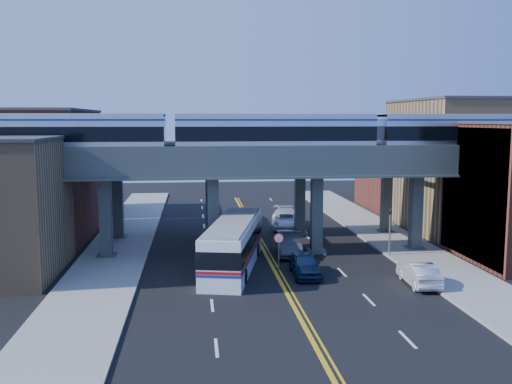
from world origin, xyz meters
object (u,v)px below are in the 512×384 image
at_px(stop_sign, 279,245).
at_px(transit_bus, 233,245).
at_px(car_lane_a, 305,264).
at_px(car_lane_d, 287,218).
at_px(transit_train, 275,134).
at_px(traffic_signal, 390,227).
at_px(car_parked_curb, 419,274).
at_px(car_lane_c, 285,221).
at_px(car_lane_b, 289,243).

height_order(stop_sign, transit_bus, transit_bus).
xyz_separation_m(car_lane_a, car_lane_d, (1.63, 17.35, 0.09)).
bearing_deg(transit_train, stop_sign, -94.95).
bearing_deg(traffic_signal, transit_train, 166.71).
xyz_separation_m(car_lane_d, car_parked_curb, (5.02, -20.22, -0.12)).
bearing_deg(transit_train, car_parked_curb, -50.51).
bearing_deg(car_lane_a, stop_sign, 136.86).
distance_m(car_lane_a, car_lane_c, 16.51).
distance_m(traffic_signal, car_lane_d, 14.10).
bearing_deg(car_lane_d, transit_train, -103.13).
relative_size(traffic_signal, transit_bus, 0.32).
bearing_deg(car_parked_curb, car_lane_d, -73.31).
xyz_separation_m(transit_train, car_lane_b, (1.07, -0.48, -8.36)).
bearing_deg(car_lane_d, car_lane_c, -107.53).
height_order(transit_bus, car_lane_d, transit_bus).
bearing_deg(transit_train, car_lane_d, 75.75).
relative_size(car_lane_a, car_parked_curb, 1.01).
height_order(traffic_signal, car_lane_d, traffic_signal).
xyz_separation_m(traffic_signal, transit_bus, (-11.94, -2.01, -0.65)).
distance_m(car_lane_a, car_lane_d, 17.42).
bearing_deg(transit_train, car_lane_a, -80.38).
bearing_deg(car_lane_d, car_lane_a, -94.26).
xyz_separation_m(transit_train, traffic_signal, (8.47, -2.00, -6.93)).
relative_size(car_lane_a, car_lane_c, 0.83).
height_order(transit_train, car_lane_c, transit_train).
bearing_deg(stop_sign, transit_bus, 161.95).
xyz_separation_m(transit_bus, car_lane_b, (4.54, 3.53, -0.78)).
height_order(traffic_signal, car_lane_b, traffic_signal).
distance_m(stop_sign, car_lane_a, 2.40).
height_order(car_lane_b, car_lane_c, car_lane_b).
height_order(car_lane_a, car_parked_curb, car_lane_a).
xyz_separation_m(car_lane_c, car_parked_curb, (5.32, -19.33, -0.02)).
relative_size(car_lane_b, car_lane_c, 0.97).
distance_m(stop_sign, car_parked_curb, 9.37).
height_order(transit_train, car_lane_a, transit_train).
height_order(transit_bus, car_parked_curb, transit_bus).
bearing_deg(car_lane_c, transit_bus, -105.99).
height_order(car_lane_b, car_parked_curb, car_lane_b).
bearing_deg(car_parked_curb, stop_sign, -25.61).
distance_m(traffic_signal, car_lane_b, 7.69).
xyz_separation_m(transit_train, car_lane_c, (2.44, 9.91, -8.48)).
bearing_deg(car_lane_a, car_lane_d, 86.58).
height_order(transit_train, stop_sign, transit_train).
relative_size(car_lane_a, car_lane_b, 0.85).
bearing_deg(traffic_signal, car_lane_c, 116.83).
xyz_separation_m(transit_train, stop_sign, (-0.43, -5.00, -7.47)).
relative_size(transit_train, car_lane_b, 8.79).
distance_m(transit_train, car_parked_curb, 14.88).
xyz_separation_m(traffic_signal, car_parked_curb, (-0.70, -7.42, -1.56)).
bearing_deg(transit_bus, car_lane_a, -106.68).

